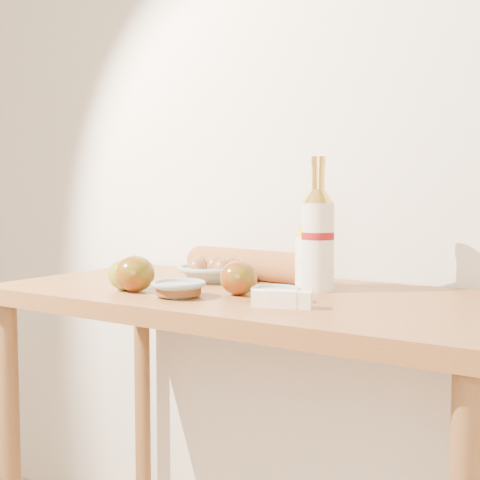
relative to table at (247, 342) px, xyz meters
name	(u,v)px	position (x,y,z in m)	size (l,w,h in m)	color
back_wall	(309,131)	(0.00, 0.33, 0.52)	(3.50, 0.02, 2.60)	#EEE4CF
table	(247,342)	(0.00, 0.00, 0.00)	(1.20, 0.60, 0.90)	#AA6C36
bourbon_bottle	(318,237)	(0.14, 0.08, 0.25)	(0.10, 0.10, 0.31)	beige
cream_bottle	(311,259)	(0.11, 0.12, 0.19)	(0.09, 0.09, 0.15)	white
egg_bowl	(212,271)	(-0.16, 0.08, 0.15)	(0.23, 0.23, 0.06)	#8D9A95
baguette	(254,265)	(-0.08, 0.16, 0.16)	(0.49, 0.16, 0.08)	#B26B36
apple_yellowgreen	(125,275)	(-0.24, -0.15, 0.16)	(0.10, 0.10, 0.07)	olive
apple_redgreen_front	(135,274)	(-0.21, -0.16, 0.17)	(0.12, 0.12, 0.08)	#8E0D07
apple_redgreen_right	(239,278)	(0.02, -0.07, 0.16)	(0.11, 0.11, 0.08)	#99080B
sugar_bowl	(178,289)	(-0.08, -0.16, 0.14)	(0.14, 0.14, 0.04)	gray
syrup_bowl	(276,294)	(0.13, -0.10, 0.14)	(0.12, 0.12, 0.03)	#94A29C
butter_stick	(282,299)	(0.18, -0.15, 0.14)	(0.12, 0.07, 0.03)	#FFF8C5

